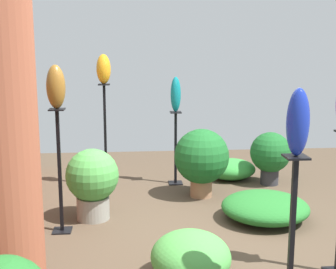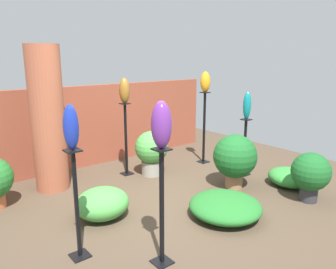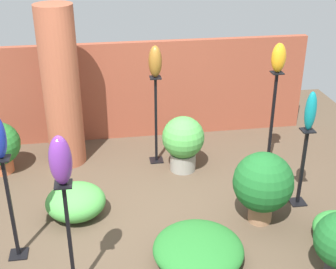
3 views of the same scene
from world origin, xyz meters
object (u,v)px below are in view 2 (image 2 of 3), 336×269
object	(u,v)px
brick_pillar	(48,120)
pedestal_violet	(162,213)
pedestal_teal	(244,150)
art_vase_cobalt	(71,127)
pedestal_amber	(204,130)
art_vase_teal	(247,105)
art_vase_bronze	(124,91)
art_vase_amber	(205,82)
pedestal_cobalt	(77,210)
potted_plant_front_right	(235,157)
pedestal_bronze	(126,142)
art_vase_violet	(161,125)
potted_plant_back_center	(151,150)
potted_plant_mid_left	(311,173)

from	to	relation	value
brick_pillar	pedestal_violet	bearing A→B (deg)	-86.73
pedestal_teal	art_vase_cobalt	bearing A→B (deg)	-171.98
brick_pillar	art_vase_cobalt	world-z (taller)	brick_pillar
pedestal_amber	art_vase_teal	distance (m)	1.18
pedestal_violet	art_vase_bronze	size ratio (longest dim) A/B	2.84
art_vase_cobalt	art_vase_bronze	bearing A→B (deg)	46.43
pedestal_violet	art_vase_amber	distance (m)	3.69
pedestal_cobalt	pedestal_violet	distance (m)	0.92
pedestal_cobalt	potted_plant_front_right	world-z (taller)	pedestal_cobalt
pedestal_bronze	art_vase_bronze	size ratio (longest dim) A/B	2.97
art_vase_teal	pedestal_bronze	bearing A→B (deg)	140.10
pedestal_bronze	pedestal_violet	world-z (taller)	pedestal_bronze
art_vase_violet	pedestal_amber	bearing A→B (deg)	37.70
pedestal_bronze	art_vase_teal	size ratio (longest dim) A/B	2.71
art_vase_cobalt	art_vase_bronze	distance (m)	2.62
pedestal_amber	art_vase_cobalt	size ratio (longest dim) A/B	3.10
art_vase_amber	art_vase_cobalt	world-z (taller)	art_vase_amber
art_vase_bronze	brick_pillar	bearing A→B (deg)	171.10
pedestal_cobalt	pedestal_bronze	distance (m)	2.62
pedestal_amber	art_vase_bronze	distance (m)	1.90
pedestal_violet	art_vase_bronze	bearing A→B (deg)	65.54
brick_pillar	pedestal_amber	size ratio (longest dim) A/B	1.61
pedestal_cobalt	art_vase_amber	size ratio (longest dim) A/B	3.04
potted_plant_back_center	art_vase_violet	bearing A→B (deg)	-123.98
pedestal_cobalt	art_vase_cobalt	size ratio (longest dim) A/B	2.61
pedestal_violet	potted_plant_front_right	bearing A→B (deg)	21.41
brick_pillar	pedestal_teal	bearing A→B (deg)	-28.22
brick_pillar	art_vase_teal	world-z (taller)	brick_pillar
pedestal_bronze	art_vase_cobalt	distance (m)	2.75
pedestal_violet	art_vase_cobalt	distance (m)	1.28
pedestal_violet	art_vase_amber	bearing A→B (deg)	37.70
art_vase_teal	art_vase_amber	size ratio (longest dim) A/B	1.22
pedestal_amber	art_vase_violet	size ratio (longest dim) A/B	3.09
pedestal_teal	pedestal_amber	distance (m)	1.02
pedestal_teal	pedestal_cobalt	world-z (taller)	pedestal_cobalt
art_vase_teal	potted_plant_back_center	size ratio (longest dim) A/B	0.60
brick_pillar	potted_plant_back_center	bearing A→B (deg)	-17.20
pedestal_bronze	potted_plant_mid_left	bearing A→B (deg)	-61.01
art_vase_teal	potted_plant_mid_left	size ratio (longest dim) A/B	0.65
potted_plant_mid_left	brick_pillar	bearing A→B (deg)	133.86
brick_pillar	pedestal_cobalt	distance (m)	2.24
art_vase_teal	art_vase_violet	world-z (taller)	art_vase_violet
pedestal_teal	art_vase_violet	size ratio (longest dim) A/B	2.23
pedestal_teal	pedestal_amber	bearing A→B (deg)	93.14
brick_pillar	potted_plant_mid_left	xyz separation A→B (m)	(2.85, -2.97, -0.73)
brick_pillar	potted_plant_mid_left	world-z (taller)	brick_pillar
art_vase_cobalt	pedestal_violet	bearing A→B (deg)	-46.23
pedestal_cobalt	art_vase_bronze	xyz separation A→B (m)	(1.80, 1.90, 1.00)
pedestal_teal	pedestal_cobalt	distance (m)	3.52
brick_pillar	art_vase_amber	size ratio (longest dim) A/B	5.79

